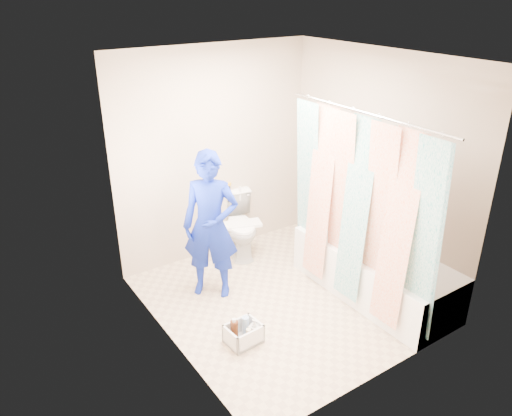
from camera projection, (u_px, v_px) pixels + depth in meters
floor at (282, 300)px, 5.10m from camera, size 2.60×2.60×0.00m
ceiling at (288, 57)px, 4.10m from camera, size 2.40×2.60×0.02m
wall_back at (215, 155)px, 5.58m from camera, size 2.40×0.02×2.40m
wall_front at (393, 249)px, 3.62m from camera, size 2.40×0.02×2.40m
wall_left at (165, 224)px, 3.99m from camera, size 0.02×2.60×2.40m
wall_right at (377, 167)px, 5.21m from camera, size 0.02×2.60×2.40m
bathtub at (374, 271)px, 5.10m from camera, size 0.70×1.75×0.50m
curtain_rod at (366, 113)px, 4.23m from camera, size 0.02×1.90×0.02m
shower_curtain at (357, 212)px, 4.62m from camera, size 0.06×1.75×1.80m
toilet at (239, 225)px, 5.85m from camera, size 0.61×0.80×0.72m
tank_lid at (242, 224)px, 5.72m from camera, size 0.48×0.33×0.03m
tank_internals at (232, 191)px, 5.86m from camera, size 0.17×0.09×0.24m
plumber at (211, 226)px, 4.92m from camera, size 0.66×0.64×1.53m
cleaning_caddy at (244, 334)px, 4.47m from camera, size 0.32×0.26×0.23m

